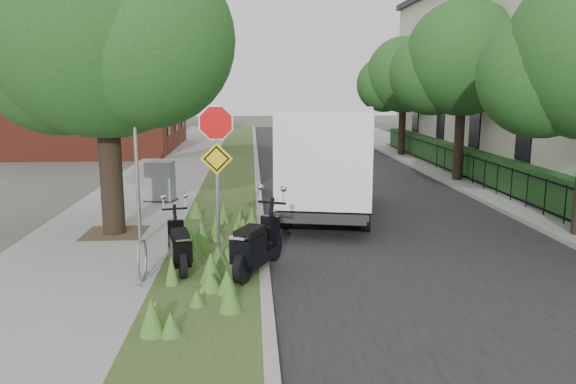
{
  "coord_description": "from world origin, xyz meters",
  "views": [
    {
      "loc": [
        -0.72,
        -10.4,
        3.55
      ],
      "look_at": [
        0.07,
        1.57,
        1.3
      ],
      "focal_mm": 35.0,
      "sensor_mm": 36.0,
      "label": 1
    }
  ],
  "objects_px": {
    "scooter_far": "(254,251)",
    "utility_cabinet": "(160,182)",
    "sign_assembly": "(217,151)",
    "box_truck": "(330,157)",
    "scooter_near": "(180,251)"
  },
  "relations": [
    {
      "from": "scooter_near",
      "to": "box_truck",
      "type": "xyz_separation_m",
      "value": [
        3.5,
        4.85,
        1.14
      ]
    },
    {
      "from": "scooter_far",
      "to": "utility_cabinet",
      "type": "height_order",
      "value": "utility_cabinet"
    },
    {
      "from": "sign_assembly",
      "to": "scooter_far",
      "type": "relative_size",
      "value": 1.75
    },
    {
      "from": "sign_assembly",
      "to": "scooter_far",
      "type": "height_order",
      "value": "sign_assembly"
    },
    {
      "from": "scooter_far",
      "to": "box_truck",
      "type": "relative_size",
      "value": 0.31
    },
    {
      "from": "scooter_near",
      "to": "box_truck",
      "type": "height_order",
      "value": "box_truck"
    },
    {
      "from": "box_truck",
      "to": "scooter_near",
      "type": "bearing_deg",
      "value": -125.8
    },
    {
      "from": "sign_assembly",
      "to": "scooter_far",
      "type": "distance_m",
      "value": 2.15
    },
    {
      "from": "scooter_far",
      "to": "scooter_near",
      "type": "bearing_deg",
      "value": 166.94
    },
    {
      "from": "sign_assembly",
      "to": "box_truck",
      "type": "distance_m",
      "value": 5.06
    },
    {
      "from": "sign_assembly",
      "to": "utility_cabinet",
      "type": "xyz_separation_m",
      "value": [
        -2.1,
        6.04,
        -1.63
      ]
    },
    {
      "from": "box_truck",
      "to": "utility_cabinet",
      "type": "relative_size",
      "value": 4.92
    },
    {
      "from": "scooter_near",
      "to": "utility_cabinet",
      "type": "bearing_deg",
      "value": 101.83
    },
    {
      "from": "scooter_far",
      "to": "box_truck",
      "type": "xyz_separation_m",
      "value": [
        2.11,
        5.18,
        1.08
      ]
    },
    {
      "from": "scooter_far",
      "to": "box_truck",
      "type": "distance_m",
      "value": 5.69
    }
  ]
}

